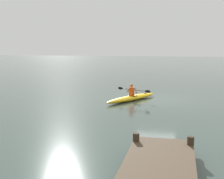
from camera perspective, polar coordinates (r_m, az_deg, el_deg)
name	(u,v)px	position (r m, az deg, el deg)	size (l,w,h in m)	color
ground_plane	(156,100)	(19.34, 8.01, -1.84)	(160.00, 160.00, 0.00)	#384742
kayak	(132,98)	(18.88, 3.65, -1.54)	(2.72, 4.22, 0.31)	#EAB214
kayaker	(132,90)	(18.81, 3.65, -0.16)	(2.20, 1.25, 0.72)	#E04C14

